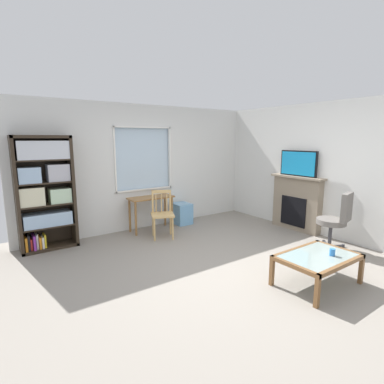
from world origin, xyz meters
name	(u,v)px	position (x,y,z in m)	size (l,w,h in m)	color
ground	(223,267)	(0.00, 0.00, -0.01)	(6.10, 6.13, 0.02)	gray
wall_back_with_window	(144,168)	(0.00, 2.56, 1.26)	(5.10, 0.15, 2.56)	silver
wall_right	(328,170)	(2.61, 0.00, 1.28)	(0.12, 5.33, 2.56)	silver
bookshelf	(44,188)	(-1.97, 2.32, 1.05)	(0.90, 0.38, 1.93)	#2D2319
desk_under_window	(151,203)	(-0.03, 2.22, 0.58)	(0.92, 0.39, 0.71)	olive
wooden_chair	(162,214)	(-0.06, 1.70, 0.46)	(0.54, 0.53, 0.90)	tan
plastic_drawer_unit	(182,213)	(0.75, 2.27, 0.23)	(0.35, 0.40, 0.46)	#72ADDB
fireplace	(296,203)	(2.45, 0.54, 0.57)	(0.26, 1.16, 1.12)	gray
tv	(298,163)	(2.44, 0.54, 1.38)	(0.06, 0.82, 0.51)	black
office_chair	(337,218)	(2.02, -0.57, 0.55)	(0.58, 0.57, 1.00)	slate
coffee_table	(318,259)	(0.64, -1.10, 0.35)	(1.04, 0.69, 0.40)	#8C9E99
sippy_cup	(332,252)	(0.78, -1.21, 0.45)	(0.07, 0.07, 0.09)	#337FD6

